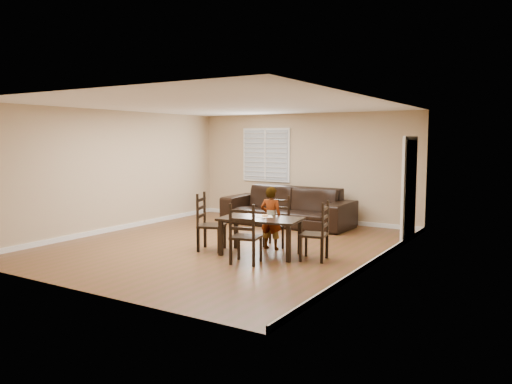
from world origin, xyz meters
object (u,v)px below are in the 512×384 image
child (271,218)px  donut (265,215)px  chair_left (205,224)px  sofa (287,206)px  chair_far (243,237)px  chair_right (321,234)px  dining_table (261,223)px  chair_near (278,222)px

child → donut: (0.07, -0.35, 0.10)m
chair_left → sofa: chair_left is taller
chair_far → chair_right: bearing=-148.3°
dining_table → chair_right: size_ratio=1.51×
chair_right → child: child is taller
chair_near → child: child is taller
chair_far → chair_right: size_ratio=1.00×
dining_table → child: size_ratio=1.30×
chair_near → child: size_ratio=0.83×
dining_table → chair_far: bearing=-89.4°
chair_near → chair_left: (-0.95, -1.10, 0.04)m
chair_far → donut: chair_far is taller
child → chair_far: bearing=94.9°
donut → sofa: (-1.05, 2.84, -0.23)m
dining_table → child: (-0.08, 0.51, 0.01)m
chair_far → child: size_ratio=0.86×
chair_near → donut: size_ratio=8.72×
chair_left → donut: (1.08, 0.36, 0.21)m
chair_near → chair_far: size_ratio=0.96×
chair_far → chair_left: bearing=-37.7°
chair_left → sofa: size_ratio=0.34×
child → sofa: (-0.98, 2.49, -0.13)m
chair_right → donut: bearing=-100.7°
chair_right → child: (-1.17, 0.34, 0.13)m
dining_table → chair_far: (0.13, -0.76, -0.11)m
chair_left → chair_right: bearing=-100.1°
chair_right → sofa: (-2.15, 2.83, -0.00)m
child → dining_table: bearing=94.5°
chair_far → chair_left: 1.34m
chair_near → chair_left: 1.45m
chair_near → child: bearing=-91.1°
dining_table → donut: 0.20m
chair_left → chair_right: chair_left is taller
chair_far → donut: size_ratio=9.11×
sofa → donut: bearing=-68.6°
chair_left → dining_table: bearing=-99.6°
chair_far → child: (-0.21, 1.27, 0.13)m
chair_left → chair_right: 2.21m
chair_far → sofa: chair_far is taller
sofa → chair_left: bearing=-89.5°
chair_left → donut: 1.16m
dining_table → chair_near: bearing=90.2°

